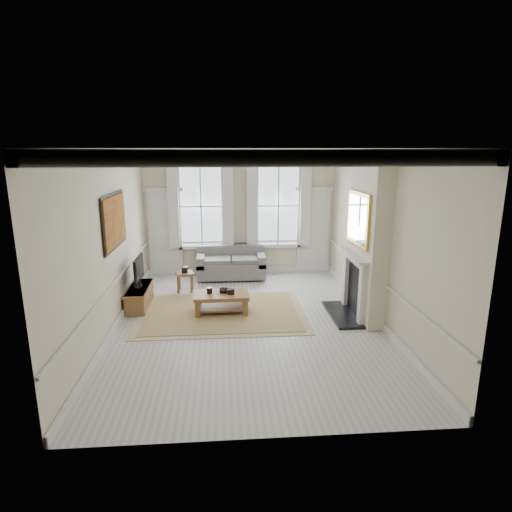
{
  "coord_description": "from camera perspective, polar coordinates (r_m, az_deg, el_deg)",
  "views": [
    {
      "loc": [
        -0.48,
        -8.05,
        3.39
      ],
      "look_at": [
        0.2,
        0.49,
        1.25
      ],
      "focal_mm": 30.0,
      "sensor_mm": 36.0,
      "label": 1
    }
  ],
  "objects": [
    {
      "name": "fireplace",
      "position": [
        9.07,
        12.89,
        -3.38
      ],
      "size": [
        0.21,
        1.45,
        1.33
      ],
      "color": "silver",
      "rests_on": "floor"
    },
    {
      "name": "door_right",
      "position": [
        12.09,
        7.65,
        3.21
      ],
      "size": [
        0.9,
        0.08,
        2.3
      ],
      "primitive_type": "cube",
      "color": "silver",
      "rests_on": "floor"
    },
    {
      "name": "painting",
      "position": [
        8.71,
        -18.35,
        4.46
      ],
      "size": [
        0.05,
        1.66,
        1.06
      ],
      "primitive_type": "cube",
      "color": "#BD7120",
      "rests_on": "left_wall"
    },
    {
      "name": "ceiling",
      "position": [
        8.06,
        -1.15,
        14.09
      ],
      "size": [
        7.2,
        7.2,
        0.0
      ],
      "primitive_type": "plane",
      "rotation": [
        3.14,
        0.0,
        0.0
      ],
      "color": "white",
      "rests_on": "back_wall"
    },
    {
      "name": "window_right",
      "position": [
        11.79,
        2.99,
        6.74
      ],
      "size": [
        1.26,
        0.2,
        2.2
      ],
      "primitive_type": null,
      "color": "#B2BCC6",
      "rests_on": "back_wall"
    },
    {
      "name": "chimney_breast",
      "position": [
        8.91,
        14.61,
        2.63
      ],
      "size": [
        0.35,
        1.7,
        3.38
      ],
      "primitive_type": "cube",
      "color": "beige",
      "rests_on": "floor"
    },
    {
      "name": "right_wall",
      "position": [
        8.78,
        16.11,
        2.37
      ],
      "size": [
        0.0,
        7.2,
        7.2
      ],
      "primitive_type": "plane",
      "rotation": [
        1.57,
        0.0,
        -1.57
      ],
      "color": "beige",
      "rests_on": "floor"
    },
    {
      "name": "hearth",
      "position": [
        9.25,
        11.46,
        -7.61
      ],
      "size": [
        0.55,
        1.5,
        0.05
      ],
      "primitive_type": "cube",
      "color": "black",
      "rests_on": "floor"
    },
    {
      "name": "coffee_table",
      "position": [
        9.12,
        -4.63,
        -5.48
      ],
      "size": [
        1.16,
        0.68,
        0.43
      ],
      "rotation": [
        0.0,
        0.0,
        0.01
      ],
      "color": "brown",
      "rests_on": "rug"
    },
    {
      "name": "rug",
      "position": [
        9.24,
        -4.59,
        -7.46
      ],
      "size": [
        3.5,
        2.6,
        0.02
      ],
      "primitive_type": "cube",
      "color": "#9B8450",
      "rests_on": "floor"
    },
    {
      "name": "back_wall",
      "position": [
        11.78,
        -2.15,
        5.76
      ],
      "size": [
        5.2,
        0.0,
        5.2
      ],
      "primitive_type": "plane",
      "rotation": [
        1.57,
        0.0,
        0.0
      ],
      "color": "beige",
      "rests_on": "floor"
    },
    {
      "name": "side_table",
      "position": [
        10.58,
        -9.44,
        -2.71
      ],
      "size": [
        0.49,
        0.49,
        0.48
      ],
      "rotation": [
        0.0,
        0.0,
        0.29
      ],
      "color": "brown",
      "rests_on": "floor"
    },
    {
      "name": "ceramic_pot_a",
      "position": [
        9.13,
        -6.22,
        -4.57
      ],
      "size": [
        0.12,
        0.12,
        0.12
      ],
      "primitive_type": "cylinder",
      "color": "black",
      "rests_on": "coffee_table"
    },
    {
      "name": "left_wall",
      "position": [
        8.49,
        -18.89,
        1.78
      ],
      "size": [
        0.0,
        7.2,
        7.2
      ],
      "primitive_type": "plane",
      "rotation": [
        1.57,
        0.0,
        1.57
      ],
      "color": "beige",
      "rests_on": "floor"
    },
    {
      "name": "bowl",
      "position": [
        9.18,
        -4.33,
        -4.62
      ],
      "size": [
        0.31,
        0.31,
        0.06
      ],
      "primitive_type": "imported",
      "rotation": [
        0.0,
        0.0,
        -0.29
      ],
      "color": "black",
      "rests_on": "coffee_table"
    },
    {
      "name": "ceramic_pot_b",
      "position": [
        9.03,
        -3.37,
        -4.76
      ],
      "size": [
        0.15,
        0.15,
        0.11
      ],
      "primitive_type": "cylinder",
      "color": "black",
      "rests_on": "coffee_table"
    },
    {
      "name": "mirror",
      "position": [
        8.78,
        13.42,
        4.86
      ],
      "size": [
        0.06,
        1.26,
        1.06
      ],
      "primitive_type": "cube",
      "color": "gold",
      "rests_on": "chimney_breast"
    },
    {
      "name": "door_left",
      "position": [
        11.93,
        -12.02,
        2.88
      ],
      "size": [
        0.9,
        0.08,
        2.3
      ],
      "primitive_type": "cube",
      "color": "silver",
      "rests_on": "floor"
    },
    {
      "name": "window_left",
      "position": [
        11.71,
        -7.33,
        6.59
      ],
      "size": [
        1.26,
        0.2,
        2.2
      ],
      "primitive_type": null,
      "color": "#B2BCC6",
      "rests_on": "back_wall"
    },
    {
      "name": "sofa",
      "position": [
        11.56,
        -3.34,
        -1.21
      ],
      "size": [
        1.81,
        0.88,
        0.85
      ],
      "color": "#60605D",
      "rests_on": "floor"
    },
    {
      "name": "tv",
      "position": [
        9.64,
        -15.35,
        -1.77
      ],
      "size": [
        0.08,
        0.9,
        0.68
      ],
      "color": "black",
      "rests_on": "tv_stand"
    },
    {
      "name": "floor",
      "position": [
        8.75,
        -1.04,
        -8.78
      ],
      "size": [
        7.2,
        7.2,
        0.0
      ],
      "primitive_type": "plane",
      "color": "#B7B5AD",
      "rests_on": "ground"
    },
    {
      "name": "tv_stand",
      "position": [
        9.83,
        -15.25,
        -5.26
      ],
      "size": [
        0.41,
        1.27,
        0.45
      ],
      "primitive_type": "cube",
      "color": "brown",
      "rests_on": "floor"
    }
  ]
}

